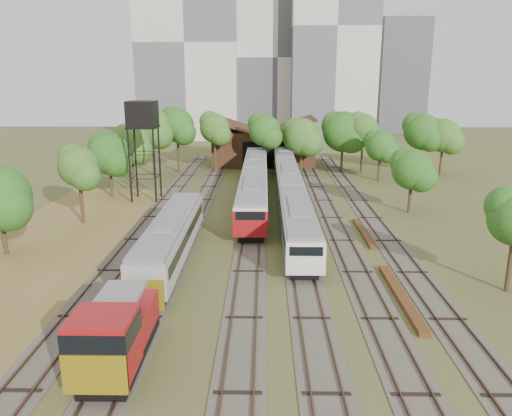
{
  "coord_description": "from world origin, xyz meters",
  "views": [
    {
      "loc": [
        -0.85,
        -23.67,
        13.87
      ],
      "look_at": [
        -1.57,
        19.41,
        2.5
      ],
      "focal_mm": 35.0,
      "sensor_mm": 36.0,
      "label": 1
    }
  ],
  "objects_px": {
    "railcar_green_set": "(288,182)",
    "railcar_red_set": "(254,182)",
    "shunter_locomotive": "(115,335)",
    "water_tower": "(142,117)"
  },
  "relations": [
    {
      "from": "railcar_red_set",
      "to": "water_tower",
      "type": "xyz_separation_m",
      "value": [
        -12.5,
        -0.9,
        7.57
      ]
    },
    {
      "from": "shunter_locomotive",
      "to": "railcar_green_set",
      "type": "bearing_deg",
      "value": 74.56
    },
    {
      "from": "shunter_locomotive",
      "to": "water_tower",
      "type": "relative_size",
      "value": 0.72
    },
    {
      "from": "railcar_red_set",
      "to": "shunter_locomotive",
      "type": "distance_m",
      "value": 36.02
    },
    {
      "from": "railcar_red_set",
      "to": "railcar_green_set",
      "type": "height_order",
      "value": "railcar_red_set"
    },
    {
      "from": "shunter_locomotive",
      "to": "water_tower",
      "type": "xyz_separation_m",
      "value": [
        -6.5,
        34.62,
        7.71
      ]
    },
    {
      "from": "railcar_red_set",
      "to": "shunter_locomotive",
      "type": "bearing_deg",
      "value": -99.59
    },
    {
      "from": "railcar_red_set",
      "to": "railcar_green_set",
      "type": "relative_size",
      "value": 0.66
    },
    {
      "from": "railcar_green_set",
      "to": "railcar_red_set",
      "type": "bearing_deg",
      "value": -170.11
    },
    {
      "from": "railcar_red_set",
      "to": "water_tower",
      "type": "height_order",
      "value": "water_tower"
    }
  ]
}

